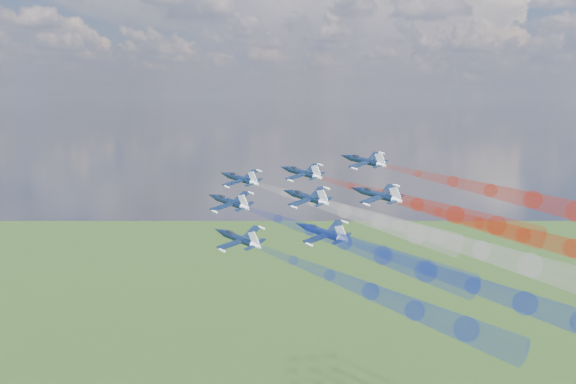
% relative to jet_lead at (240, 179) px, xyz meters
% --- Properties ---
extents(jet_lead, '(16.74, 15.85, 8.04)m').
position_rel_jet_lead_xyz_m(jet_lead, '(0.00, 0.00, 0.00)').
color(jet_lead, black).
extents(trail_lead, '(47.40, 26.66, 11.69)m').
position_rel_jet_lead_xyz_m(trail_lead, '(27.97, -13.26, -3.83)').
color(trail_lead, white).
extents(jet_inner_left, '(16.74, 15.85, 8.04)m').
position_rel_jet_lead_xyz_m(jet_inner_left, '(3.31, -13.88, -3.16)').
color(jet_inner_left, black).
extents(trail_inner_left, '(47.40, 26.66, 11.69)m').
position_rel_jet_lead_xyz_m(trail_inner_left, '(31.27, -27.14, -6.99)').
color(trail_inner_left, '#1835D2').
extents(jet_inner_right, '(16.74, 15.85, 8.04)m').
position_rel_jet_lead_xyz_m(jet_inner_right, '(13.74, 4.12, 1.47)').
color(jet_inner_right, black).
extents(trail_inner_right, '(47.40, 26.66, 11.69)m').
position_rel_jet_lead_xyz_m(trail_inner_right, '(41.70, -9.14, -2.35)').
color(trail_inner_right, red).
extents(jet_outer_left, '(16.74, 15.85, 8.04)m').
position_rel_jet_lead_xyz_m(jet_outer_left, '(10.28, -26.01, -8.00)').
color(jet_outer_left, black).
extents(trail_outer_left, '(47.40, 26.66, 11.69)m').
position_rel_jet_lead_xyz_m(trail_outer_left, '(38.25, -39.27, -11.82)').
color(trail_outer_left, '#1835D2').
extents(jet_center_third, '(16.74, 15.85, 8.04)m').
position_rel_jet_lead_xyz_m(jet_center_third, '(19.10, -10.06, -1.97)').
color(jet_center_third, black).
extents(trail_center_third, '(47.40, 26.66, 11.69)m').
position_rel_jet_lead_xyz_m(trail_center_third, '(47.06, -23.32, -5.79)').
color(trail_center_third, white).
extents(jet_outer_right, '(16.74, 15.85, 8.04)m').
position_rel_jet_lead_xyz_m(jet_outer_right, '(27.60, 7.49, 4.32)').
color(jet_outer_right, black).
extents(trail_outer_right, '(47.40, 26.66, 11.69)m').
position_rel_jet_lead_xyz_m(trail_outer_right, '(55.56, -5.77, 0.49)').
color(trail_outer_right, red).
extents(jet_rear_left, '(16.74, 15.85, 8.04)m').
position_rel_jet_lead_xyz_m(jet_rear_left, '(25.82, -21.88, -6.66)').
color(jet_rear_left, black).
extents(trail_rear_left, '(47.40, 26.66, 11.69)m').
position_rel_jet_lead_xyz_m(trail_rear_left, '(53.78, -35.13, -10.49)').
color(trail_rear_left, '#1835D2').
extents(jet_rear_right, '(16.74, 15.85, 8.04)m').
position_rel_jet_lead_xyz_m(jet_rear_right, '(33.40, -7.30, -1.16)').
color(jet_rear_right, black).
extents(trail_rear_right, '(47.40, 26.66, 11.69)m').
position_rel_jet_lead_xyz_m(trail_rear_right, '(61.37, -20.56, -4.98)').
color(trail_rear_right, red).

